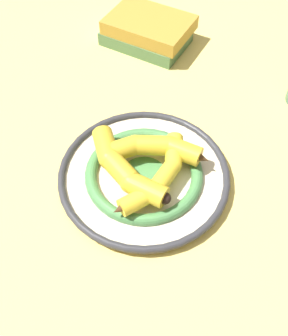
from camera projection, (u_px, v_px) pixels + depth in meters
name	position (u px, v px, depth m)	size (l,w,h in m)	color
ground_plane	(147.00, 189.00, 0.70)	(2.80, 2.80, 0.00)	#E5CC6B
decorative_bowl	(144.00, 175.00, 0.70)	(0.31, 0.31, 0.03)	beige
banana_a	(159.00, 177.00, 0.66)	(0.10, 0.19, 0.03)	yellow
banana_b	(154.00, 149.00, 0.69)	(0.19, 0.08, 0.04)	gold
banana_c	(122.00, 167.00, 0.67)	(0.17, 0.16, 0.04)	gold
book_stack	(147.00, 31.00, 0.93)	(0.23, 0.19, 0.06)	#4C754C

